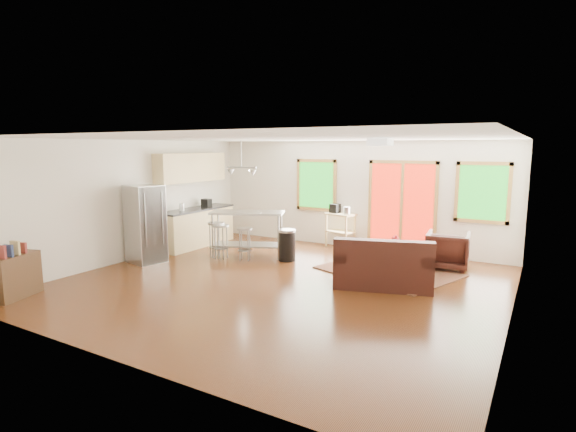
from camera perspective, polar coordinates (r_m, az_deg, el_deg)
The scene contains 28 objects.
floor at distance 8.22m, azimuth -1.06°, elevation -8.64°, with size 7.50×7.00×0.02m, color #3B1D0C.
ceiling at distance 7.85m, azimuth -1.11°, elevation 9.94°, with size 7.50×7.00×0.02m, color white.
back_wall at distance 11.06m, azimuth 8.36°, elevation 2.69°, with size 7.50×0.02×2.60m, color white.
left_wall at distance 10.37m, azimuth -19.19°, elevation 1.90°, with size 0.02×7.00×2.60m, color white.
right_wall at distance 6.82m, azimuth 27.10°, elevation -1.90°, with size 0.02×7.00×2.60m, color white.
front_wall at distance 5.30m, azimuth -21.16°, elevation -4.34°, with size 7.50×0.02×2.60m, color white.
window_left at distance 11.40m, azimuth 3.60°, elevation 3.96°, with size 1.10×0.05×1.30m.
french_doors at distance 10.66m, azimuth 14.24°, elevation 1.21°, with size 1.60×0.05×2.10m.
window_right at distance 10.29m, azimuth 23.47°, elevation 2.74°, with size 1.10×0.05×1.30m.
rug at distance 9.17m, azimuth 12.62°, elevation -6.87°, with size 2.41×1.85×0.02m, color #4B5B33.
loveseat at distance 8.16m, azimuth 11.98°, elevation -6.30°, with size 1.88×1.40×0.90m.
coffee_table at distance 9.14m, azimuth 14.66°, elevation -4.86°, with size 1.02×0.64×0.40m.
armchair at distance 9.66m, azimuth 19.60°, elevation -3.91°, with size 0.81×0.76×0.83m, color black.
ottoman at distance 9.67m, azimuth 13.02°, elevation -4.86°, with size 0.63×0.63×0.42m, color black.
vase at distance 9.09m, azimuth 13.46°, elevation -3.72°, with size 0.20×0.21×0.34m.
book at distance 8.72m, azimuth 15.77°, elevation -4.24°, with size 0.21×0.03×0.28m, color maroon.
cabinets at distance 11.40m, azimuth -11.73°, elevation 0.90°, with size 0.64×2.24×2.30m.
refrigerator at distance 10.02m, azimuth -17.63°, elevation -0.97°, with size 0.77×0.76×1.66m.
island at distance 10.10m, azimuth -5.18°, elevation -1.23°, with size 1.74×1.25×1.02m.
cup at distance 9.88m, azimuth -3.65°, elevation 0.35°, with size 0.12×0.09×0.12m, color white.
bar_stool_a at distance 10.12m, azimuth -9.09°, elevation -1.95°, with size 0.40×0.40×0.79m.
bar_stool_b at distance 9.99m, azimuth -8.53°, elevation -2.21°, with size 0.43×0.43×0.76m.
bar_stool_c at distance 9.81m, azimuth -5.53°, elevation -2.57°, with size 0.44×0.44×0.71m.
trash_can at distance 9.75m, azimuth -0.12°, elevation -3.69°, with size 0.40×0.40×0.69m.
kitchen_cart at distance 11.05m, azimuth 6.61°, elevation -0.27°, with size 0.79×0.61×1.06m.
bookshelf at distance 8.62m, azimuth -31.32°, elevation -6.46°, with size 0.53×0.86×0.95m.
ceiling_flush at distance 7.72m, azimuth 11.62°, elevation 9.19°, with size 0.35×0.35×0.12m, color white.
pendant_light at distance 10.16m, azimuth -5.93°, elevation 5.60°, with size 0.80×0.18×0.79m.
Camera 1 is at (4.06, -6.72, 2.44)m, focal length 28.00 mm.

